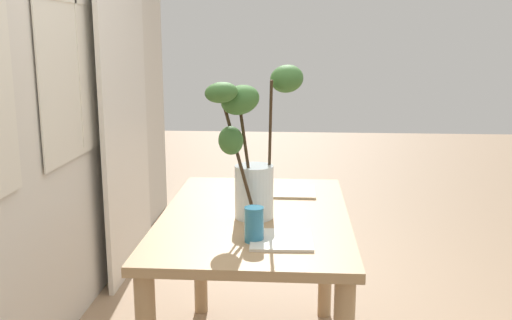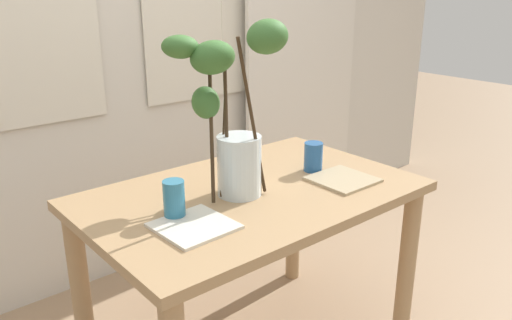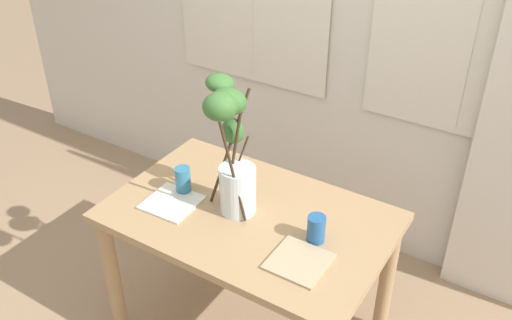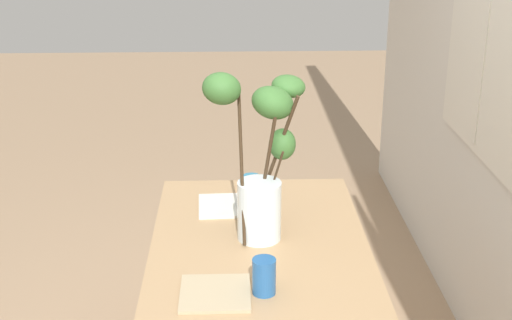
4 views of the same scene
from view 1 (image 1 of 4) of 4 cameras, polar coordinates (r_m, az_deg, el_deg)
back_wall_with_windows at (r=2.73m, az=-23.45°, el=8.33°), size 5.32×0.14×2.79m
curtain_sheer_side at (r=3.81m, az=-12.99°, el=6.42°), size 0.93×0.03×2.37m
dining_table at (r=2.59m, az=-0.09°, el=-8.08°), size 1.28×0.82×0.78m
vase_with_branches at (r=2.39m, az=-0.47°, el=1.04°), size 0.35×0.43×0.67m
drinking_glass_blue_left at (r=2.19m, az=-0.19°, el=-6.44°), size 0.07×0.07×0.14m
drinking_glass_blue_right at (r=2.86m, az=0.47°, el=-2.09°), size 0.08×0.08×0.12m
plate_square_left at (r=2.21m, az=2.53°, el=-7.95°), size 0.25×0.25×0.01m
plate_square_right at (r=2.88m, az=3.61°, el=-3.20°), size 0.23×0.23×0.01m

